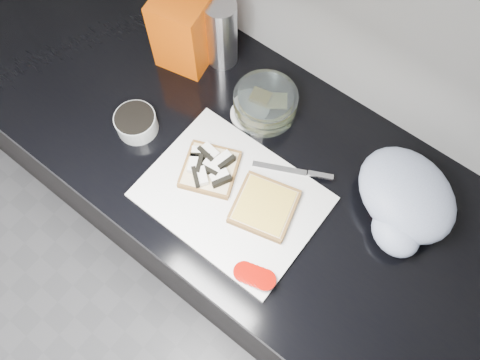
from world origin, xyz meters
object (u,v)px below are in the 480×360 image
object	(u,v)px
cutting_board	(232,197)
glass_bowl	(265,103)
steel_canister	(222,34)
bread_bag	(183,31)

from	to	relation	value
cutting_board	glass_bowl	xyz separation A→B (m)	(-0.08, 0.24, 0.03)
steel_canister	cutting_board	bearing A→B (deg)	-48.26
bread_bag	cutting_board	bearing A→B (deg)	-47.36
cutting_board	steel_canister	distance (m)	0.42
cutting_board	steel_canister	size ratio (longest dim) A/B	2.10
cutting_board	bread_bag	world-z (taller)	bread_bag
glass_bowl	steel_canister	size ratio (longest dim) A/B	0.84
bread_bag	steel_canister	bearing A→B (deg)	23.24
cutting_board	bread_bag	xyz separation A→B (m)	(-0.35, 0.25, 0.09)
cutting_board	bread_bag	bearing A→B (deg)	144.67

